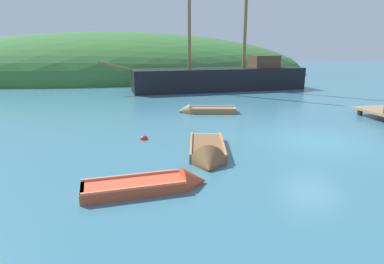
# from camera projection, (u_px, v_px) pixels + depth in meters

# --- Properties ---
(ground_plane) EXTENTS (120.00, 120.00, 0.00)m
(ground_plane) POSITION_uv_depth(u_px,v_px,m) (314.00, 141.00, 13.81)
(ground_plane) COLOR teal
(shore_hill) EXTENTS (52.88, 24.71, 11.20)m
(shore_hill) POSITION_uv_depth(u_px,v_px,m) (116.00, 76.00, 43.04)
(shore_hill) COLOR #387033
(shore_hill) RESTS_ON ground
(sailing_ship) EXTENTS (18.15, 3.95, 13.49)m
(sailing_ship) POSITION_uv_depth(u_px,v_px,m) (221.00, 82.00, 29.26)
(sailing_ship) COLOR black
(sailing_ship) RESTS_ON ground
(rowboat_far) EXTENTS (3.60, 1.73, 0.92)m
(rowboat_far) POSITION_uv_depth(u_px,v_px,m) (203.00, 111.00, 19.55)
(rowboat_far) COLOR #9E7047
(rowboat_far) RESTS_ON ground
(rowboat_portside) EXTENTS (3.58, 1.18, 0.94)m
(rowboat_portside) POSITION_uv_depth(u_px,v_px,m) (155.00, 186.00, 9.18)
(rowboat_portside) COLOR #C64C2D
(rowboat_portside) RESTS_ON ground
(rowboat_near_dock) EXTENTS (2.11, 3.97, 1.23)m
(rowboat_near_dock) POSITION_uv_depth(u_px,v_px,m) (208.00, 155.00, 11.81)
(rowboat_near_dock) COLOR brown
(rowboat_near_dock) RESTS_ON ground
(buoy_red) EXTENTS (0.36, 0.36, 0.36)m
(buoy_red) POSITION_uv_depth(u_px,v_px,m) (144.00, 139.00, 14.03)
(buoy_red) COLOR red
(buoy_red) RESTS_ON ground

